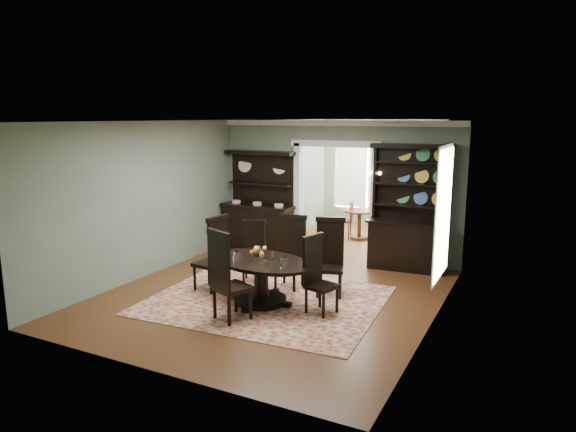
% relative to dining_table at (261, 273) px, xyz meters
% --- Properties ---
extents(room, '(5.51, 6.01, 3.01)m').
position_rel_dining_table_xyz_m(room, '(-0.01, 0.40, 1.05)').
color(room, '#552B16').
rests_on(room, ground).
extents(parlor, '(3.51, 3.50, 3.01)m').
position_rel_dining_table_xyz_m(parlor, '(-0.01, 5.89, 0.99)').
color(parlor, '#552B16').
rests_on(parlor, ground).
extents(doorway_trim, '(2.08, 0.25, 2.57)m').
position_rel_dining_table_xyz_m(doorway_trim, '(-0.01, 3.36, 1.09)').
color(doorway_trim, white).
rests_on(doorway_trim, floor).
extents(right_window, '(0.15, 1.47, 2.12)m').
position_rel_dining_table_xyz_m(right_window, '(2.68, 1.28, 1.08)').
color(right_window, white).
rests_on(right_window, wall_right).
extents(wall_sconce, '(0.27, 0.21, 0.21)m').
position_rel_dining_table_xyz_m(wall_sconce, '(0.94, 3.20, 1.37)').
color(wall_sconce, '#C67D34').
rests_on(wall_sconce, back_wall_right).
extents(rug, '(3.99, 3.33, 0.01)m').
position_rel_dining_table_xyz_m(rug, '(0.02, 0.14, -0.52)').
color(rug, maroon).
rests_on(rug, floor).
extents(dining_table, '(2.11, 2.08, 0.75)m').
position_rel_dining_table_xyz_m(dining_table, '(0.00, 0.00, 0.00)').
color(dining_table, black).
rests_on(dining_table, rug).
extents(centerpiece, '(1.25, 0.80, 0.21)m').
position_rel_dining_table_xyz_m(centerpiece, '(-0.09, 0.07, 0.29)').
color(centerpiece, white).
rests_on(centerpiece, dining_table).
extents(chair_far_left, '(0.55, 0.54, 1.16)m').
position_rel_dining_table_xyz_m(chair_far_left, '(-0.73, 1.00, 0.09)').
color(chair_far_left, black).
rests_on(chair_far_left, rug).
extents(chair_far_mid, '(0.52, 0.48, 1.34)m').
position_rel_dining_table_xyz_m(chair_far_mid, '(0.07, 1.01, 0.18)').
color(chair_far_mid, black).
rests_on(chair_far_mid, rug).
extents(chair_far_right, '(0.63, 0.62, 1.36)m').
position_rel_dining_table_xyz_m(chair_far_right, '(0.84, 0.97, 0.19)').
color(chair_far_right, black).
rests_on(chair_far_right, rug).
extents(chair_end_left, '(0.54, 0.56, 1.38)m').
position_rel_dining_table_xyz_m(chair_end_left, '(-1.04, 0.15, 0.20)').
color(chair_end_left, black).
rests_on(chair_end_left, rug).
extents(chair_end_right, '(0.55, 0.56, 1.25)m').
position_rel_dining_table_xyz_m(chair_end_right, '(0.98, 0.07, 0.14)').
color(chair_end_right, black).
rests_on(chair_end_right, rug).
extents(chair_near, '(0.68, 0.67, 1.43)m').
position_rel_dining_table_xyz_m(chair_near, '(-0.09, -0.92, 0.23)').
color(chair_near, black).
rests_on(chair_near, rug).
extents(sideboard, '(1.77, 0.68, 2.31)m').
position_rel_dining_table_xyz_m(sideboard, '(-1.81, 3.09, 0.28)').
color(sideboard, black).
rests_on(sideboard, floor).
extents(welsh_dresser, '(1.68, 0.73, 2.55)m').
position_rel_dining_table_xyz_m(welsh_dresser, '(1.69, 3.08, 0.40)').
color(welsh_dresser, black).
rests_on(welsh_dresser, floor).
extents(parlor_table, '(0.80, 0.80, 0.74)m').
position_rel_dining_table_xyz_m(parlor_table, '(-0.05, 5.13, -0.04)').
color(parlor_table, '#582B19').
rests_on(parlor_table, parlor_floor).
extents(parlor_chair_left, '(0.43, 0.42, 0.97)m').
position_rel_dining_table_xyz_m(parlor_chair_left, '(-0.34, 5.01, -0.01)').
color(parlor_chair_left, '#582B19').
rests_on(parlor_chair_left, parlor_floor).
extents(parlor_chair_right, '(0.40, 0.39, 0.93)m').
position_rel_dining_table_xyz_m(parlor_chair_right, '(0.43, 5.01, -0.02)').
color(parlor_chair_right, '#582B19').
rests_on(parlor_chair_right, parlor_floor).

